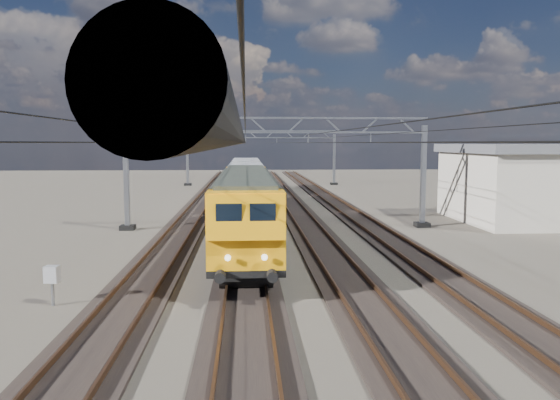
{
  "coord_description": "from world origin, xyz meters",
  "views": [
    {
      "loc": [
        -1.98,
        -30.69,
        5.49
      ],
      "look_at": [
        -0.16,
        -1.36,
        2.4
      ],
      "focal_mm": 35.0,
      "sensor_mm": 36.0,
      "label": 1
    }
  ],
  "objects": [
    {
      "name": "track_outer_east",
      "position": [
        6.0,
        0.0,
        0.07
      ],
      "size": [
        2.6,
        140.0,
        0.3
      ],
      "color": "black",
      "rests_on": "ground"
    },
    {
      "name": "track_inner_east",
      "position": [
        2.0,
        0.0,
        0.07
      ],
      "size": [
        2.6,
        140.0,
        0.3
      ],
      "color": "black",
      "rests_on": "ground"
    },
    {
      "name": "track_outer_west",
      "position": [
        -6.0,
        0.0,
        0.07
      ],
      "size": [
        2.6,
        140.0,
        0.3
      ],
      "color": "black",
      "rests_on": "ground"
    },
    {
      "name": "catenary_gantry_mid",
      "position": [
        0.0,
        4.0,
        3.91
      ],
      "size": [
        19.9,
        0.9,
        7.11
      ],
      "color": "gray",
      "rests_on": "ground"
    },
    {
      "name": "ground",
      "position": [
        0.0,
        0.0,
        0.0
      ],
      "size": [
        160.0,
        160.0,
        0.0
      ],
      "primitive_type": "plane",
      "color": "#2A251F",
      "rests_on": "ground"
    },
    {
      "name": "locomotive",
      "position": [
        -2.0,
        -2.92,
        2.33
      ],
      "size": [
        2.76,
        21.1,
        3.62
      ],
      "color": "black",
      "rests_on": "ground"
    },
    {
      "name": "hopper_wagon_mid",
      "position": [
        -2.0,
        28.98,
        2.23
      ],
      "size": [
        3.38,
        13.0,
        3.25
      ],
      "color": "black",
      "rests_on": "ground"
    },
    {
      "name": "trackside_cabinet",
      "position": [
        -8.54,
        -12.25,
        1.04
      ],
      "size": [
        0.49,
        0.39,
        1.37
      ],
      "rotation": [
        0.0,
        0.0,
        -0.12
      ],
      "color": "gray",
      "rests_on": "ground"
    },
    {
      "name": "catenary_gantry_far",
      "position": [
        0.0,
        40.0,
        3.91
      ],
      "size": [
        19.9,
        0.9,
        7.11
      ],
      "color": "gray",
      "rests_on": "ground"
    },
    {
      "name": "track_loco",
      "position": [
        -2.0,
        0.0,
        0.07
      ],
      "size": [
        2.6,
        140.0,
        0.3
      ],
      "color": "black",
      "rests_on": "ground"
    },
    {
      "name": "overhead_wires",
      "position": [
        0.0,
        8.0,
        5.75
      ],
      "size": [
        12.03,
        140.0,
        0.53
      ],
      "color": "black",
      "rests_on": "ground"
    },
    {
      "name": "hopper_wagon_lead",
      "position": [
        -2.0,
        14.78,
        2.23
      ],
      "size": [
        3.38,
        13.0,
        3.25
      ],
      "color": "black",
      "rests_on": "ground"
    }
  ]
}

